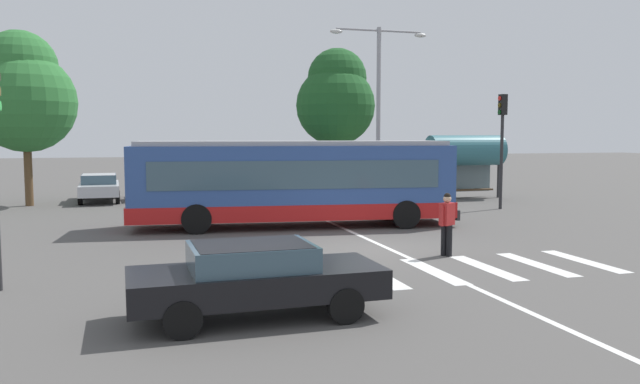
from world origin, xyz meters
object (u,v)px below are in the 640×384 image
object	(u,v)px
parked_car_champagne	(360,180)
background_tree_right	(336,98)
parked_car_silver	(99,186)
pedestrian_crossing_street	(447,221)
parked_car_teal	(266,183)
city_transit_bus	(294,182)
background_tree_left	(24,92)
parked_car_white	(211,184)
twin_arm_street_lamp	(379,95)
parked_car_blue	(311,181)
foreground_sedan	(255,276)
traffic_light_far_corner	(502,133)
parked_car_charcoal	(158,185)
bus_stop_shelter	(465,152)

from	to	relation	value
parked_car_champagne	background_tree_right	distance (m)	6.06
parked_car_silver	parked_car_champagne	world-z (taller)	same
pedestrian_crossing_street	parked_car_teal	bearing A→B (deg)	94.96
parked_car_teal	background_tree_right	distance (m)	8.19
city_transit_bus	background_tree_left	distance (m)	14.69
parked_car_champagne	pedestrian_crossing_street	bearing A→B (deg)	-102.41
parked_car_silver	parked_car_champagne	distance (m)	13.75
parked_car_white	twin_arm_street_lamp	bearing A→B (deg)	-35.27
parked_car_blue	parked_car_champagne	xyz separation A→B (m)	(2.87, 0.14, 0.00)
twin_arm_street_lamp	background_tree_right	world-z (taller)	background_tree_right
foreground_sedan	traffic_light_far_corner	size ratio (longest dim) A/B	0.90
parked_car_silver	traffic_light_far_corner	bearing A→B (deg)	-25.60
twin_arm_street_lamp	background_tree_left	bearing A→B (deg)	165.47
twin_arm_street_lamp	parked_car_blue	bearing A→B (deg)	108.55
pedestrian_crossing_street	parked_car_charcoal	bearing A→B (deg)	111.77
bus_stop_shelter	parked_car_teal	bearing A→B (deg)	159.82
parked_car_charcoal	parked_car_teal	distance (m)	5.55
parked_car_silver	bus_stop_shelter	size ratio (longest dim) A/B	1.14
parked_car_silver	background_tree_right	distance (m)	14.88
twin_arm_street_lamp	parked_car_teal	bearing A→B (deg)	130.93
parked_car_charcoal	parked_car_silver	bearing A→B (deg)	-177.30
parked_car_champagne	background_tree_left	xyz separation A→B (m)	(-16.83, -1.37, 4.44)
foreground_sedan	traffic_light_far_corner	distance (m)	19.26
parked_car_silver	parked_car_blue	bearing A→B (deg)	0.85
foreground_sedan	parked_car_blue	world-z (taller)	same
parked_car_silver	bus_stop_shelter	world-z (taller)	bus_stop_shelter
pedestrian_crossing_street	parked_car_champagne	bearing A→B (deg)	77.59
foreground_sedan	parked_car_champagne	world-z (taller)	same
bus_stop_shelter	background_tree_left	world-z (taller)	background_tree_left
parked_car_white	parked_car_teal	world-z (taller)	same
background_tree_right	parked_car_white	bearing A→B (deg)	-153.14
twin_arm_street_lamp	background_tree_left	xyz separation A→B (m)	(-15.74, 4.08, 0.08)
traffic_light_far_corner	background_tree_right	distance (m)	13.05
parked_car_teal	bus_stop_shelter	world-z (taller)	bus_stop_shelter
parked_car_blue	twin_arm_street_lamp	distance (m)	7.10
parked_car_charcoal	twin_arm_street_lamp	world-z (taller)	twin_arm_street_lamp
parked_car_champagne	bus_stop_shelter	bearing A→B (deg)	-43.28
city_transit_bus	parked_car_silver	bearing A→B (deg)	123.20
background_tree_left	city_transit_bus	bearing A→B (deg)	-43.96
parked_car_champagne	traffic_light_far_corner	size ratio (longest dim) A/B	0.93
parked_car_white	parked_car_champagne	distance (m)	8.32
city_transit_bus	bus_stop_shelter	xyz separation A→B (m)	(10.84, 7.25, 0.83)
parked_car_charcoal	parked_car_blue	world-z (taller)	same
parked_car_silver	parked_car_charcoal	distance (m)	2.79
city_transit_bus	foreground_sedan	xyz separation A→B (m)	(-3.36, -10.85, -0.82)
city_transit_bus	parked_car_silver	world-z (taller)	city_transit_bus
foreground_sedan	parked_car_charcoal	size ratio (longest dim) A/B	0.99
city_transit_bus	parked_car_blue	size ratio (longest dim) A/B	2.50
foreground_sedan	parked_car_teal	distance (m)	22.12
parked_car_teal	parked_car_champagne	distance (m)	5.44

